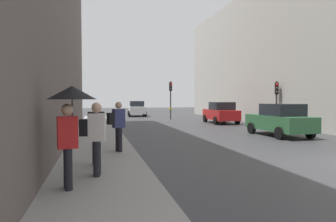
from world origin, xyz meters
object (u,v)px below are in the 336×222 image
traffic_light_mid_street (277,95)px  car_green_estate (280,120)px  car_red_sedan (221,113)px  pedestrian_in_dark_coat (96,131)px  pedestrian_with_umbrella (71,108)px  pedestrian_with_grey_backpack (118,123)px  traffic_light_far_median (171,93)px  pedestrian_with_black_backpack (95,135)px  car_white_compact (137,109)px

traffic_light_mid_street → car_green_estate: (-2.80, -4.59, -1.39)m
traffic_light_mid_street → car_red_sedan: bearing=121.2°
traffic_light_mid_street → car_green_estate: bearing=-121.4°
pedestrian_in_dark_coat → car_green_estate: bearing=30.9°
pedestrian_with_umbrella → pedestrian_with_grey_backpack: pedestrian_with_umbrella is taller
car_red_sedan → traffic_light_far_median: bearing=117.3°
traffic_light_far_median → pedestrian_with_grey_backpack: size_ratio=2.12×
pedestrian_with_black_backpack → car_red_sedan: bearing=57.3°
traffic_light_far_median → pedestrian_with_umbrella: 23.58m
car_green_estate → pedestrian_with_black_backpack: pedestrian_with_black_backpack is taller
pedestrian_in_dark_coat → traffic_light_mid_street: bearing=39.7°
traffic_light_far_median → car_green_estate: size_ratio=0.89×
pedestrian_with_umbrella → pedestrian_with_grey_backpack: size_ratio=1.21×
car_red_sedan → pedestrian_with_umbrella: size_ratio=2.00×
car_red_sedan → car_green_estate: (-0.31, -8.69, 0.00)m
pedestrian_in_dark_coat → traffic_light_far_median: bearing=70.4°
pedestrian_with_umbrella → pedestrian_with_black_backpack: size_ratio=1.21×
pedestrian_with_black_backpack → traffic_light_mid_street: bearing=42.7°
traffic_light_mid_street → traffic_light_far_median: size_ratio=0.88×
pedestrian_with_black_backpack → traffic_light_far_median: bearing=71.3°
traffic_light_mid_street → car_white_compact: 17.92m
traffic_light_mid_street → pedestrian_with_grey_backpack: (-11.83, -8.37, -1.11)m
traffic_light_far_median → pedestrian_in_dark_coat: traffic_light_far_median is taller
car_red_sedan → pedestrian_with_black_backpack: bearing=-122.7°
traffic_light_mid_street → pedestrian_with_black_backpack: size_ratio=1.86×
traffic_light_far_median → car_white_compact: size_ratio=0.87×
car_red_sedan → pedestrian_in_dark_coat: (-10.08, -14.53, 0.25)m
pedestrian_with_grey_backpack → pedestrian_with_umbrella: bearing=-106.5°
car_green_estate → car_white_compact: bearing=103.9°
pedestrian_with_grey_backpack → car_red_sedan: bearing=53.2°
pedestrian_with_black_backpack → car_green_estate: bearing=35.7°
pedestrian_with_grey_backpack → pedestrian_in_dark_coat: same height
pedestrian_with_umbrella → car_white_compact: bearing=79.7°
car_red_sedan → pedestrian_with_black_backpack: (-10.11, -15.72, 0.29)m
traffic_light_mid_street → traffic_light_far_median: 11.09m
car_red_sedan → pedestrian_in_dark_coat: pedestrian_in_dark_coat is taller
traffic_light_far_median → pedestrian_with_black_backpack: traffic_light_far_median is taller
car_red_sedan → pedestrian_with_grey_backpack: pedestrian_with_grey_backpack is taller
car_red_sedan → car_white_compact: 13.10m
car_white_compact → pedestrian_with_black_backpack: size_ratio=2.44×
car_white_compact → pedestrian_with_umbrella: (-5.18, -28.61, 0.96)m
car_white_compact → pedestrian_in_dark_coat: (-4.67, -26.46, 0.25)m
pedestrian_with_grey_backpack → car_green_estate: bearing=22.8°
car_white_compact → pedestrian_with_grey_backpack: (-3.94, -24.40, 0.29)m
traffic_light_far_median → pedestrian_with_grey_backpack: traffic_light_far_median is taller
pedestrian_with_umbrella → pedestrian_in_dark_coat: pedestrian_with_umbrella is taller
car_white_compact → pedestrian_with_umbrella: pedestrian_with_umbrella is taller
pedestrian_with_black_backpack → pedestrian_in_dark_coat: (0.03, 1.18, -0.03)m
pedestrian_with_black_backpack → pedestrian_in_dark_coat: size_ratio=1.00×
traffic_light_far_median → car_green_estate: (2.58, -14.28, -1.71)m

